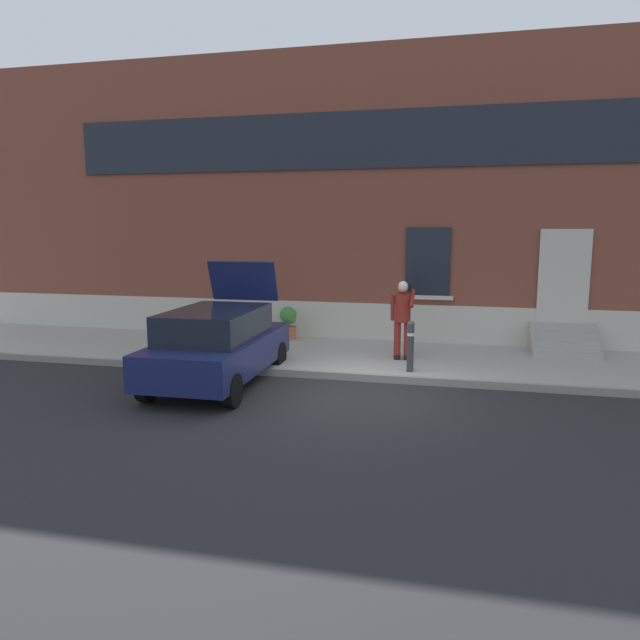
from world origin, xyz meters
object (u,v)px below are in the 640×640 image
at_px(hatchback_car_navy, 218,344).
at_px(planter_olive, 209,319).
at_px(bollard_near_person, 410,344).
at_px(person_on_phone, 403,315).
at_px(planter_terracotta, 288,322).

bearing_deg(hatchback_car_navy, planter_olive, 116.41).
relative_size(bollard_near_person, planter_olive, 1.22).
bearing_deg(planter_olive, bollard_near_person, -26.01).
relative_size(bollard_near_person, person_on_phone, 0.60).
height_order(bollard_near_person, planter_olive, bollard_near_person).
relative_size(planter_olive, planter_terracotta, 1.00).
bearing_deg(planter_olive, person_on_phone, -17.67).
height_order(person_on_phone, planter_olive, person_on_phone).
height_order(bollard_near_person, planter_terracotta, bollard_near_person).
relative_size(hatchback_car_navy, person_on_phone, 2.34).
bearing_deg(planter_terracotta, bollard_near_person, -39.20).
bearing_deg(hatchback_car_navy, planter_terracotta, 86.79).
relative_size(person_on_phone, planter_olive, 2.04).
bearing_deg(person_on_phone, planter_terracotta, 137.57).
relative_size(person_on_phone, planter_terracotta, 2.04).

